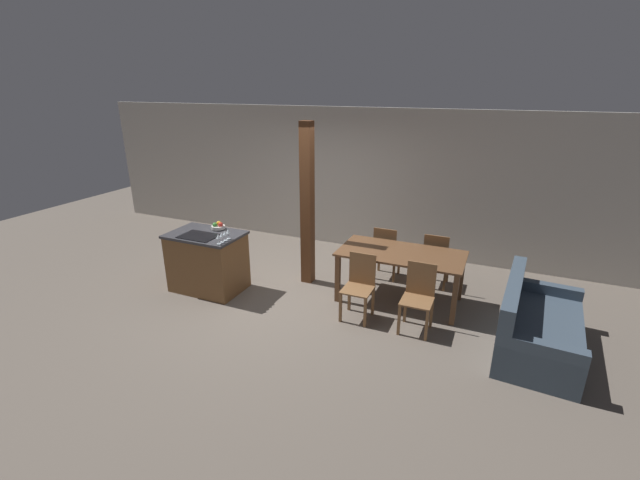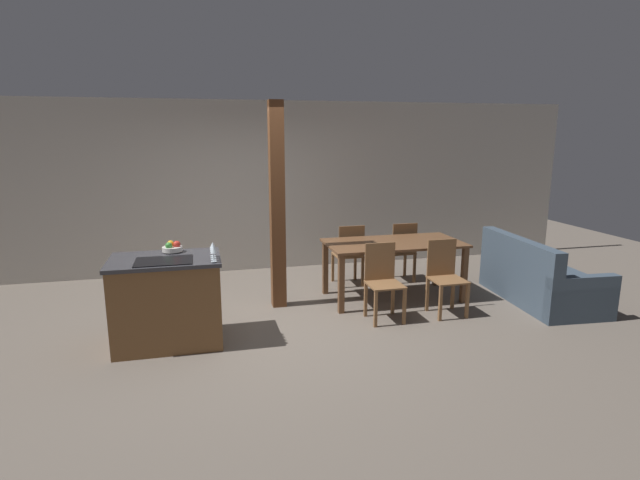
{
  "view_description": "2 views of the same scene",
  "coord_description": "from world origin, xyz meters",
  "px_view_note": "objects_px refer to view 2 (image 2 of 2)",
  "views": [
    {
      "loc": [
        2.95,
        -5.16,
        3.1
      ],
      "look_at": [
        0.6,
        0.2,
        0.95
      ],
      "focal_mm": 24.0,
      "sensor_mm": 36.0,
      "label": 1
    },
    {
      "loc": [
        -0.78,
        -5.44,
        2.2
      ],
      "look_at": [
        0.6,
        0.2,
        0.95
      ],
      "focal_mm": 28.0,
      "sensor_mm": 36.0,
      "label": 2
    }
  ],
  "objects_px": {
    "kitchen_island": "(167,301)",
    "dining_chair_far_left": "(349,254)",
    "fruit_bowl": "(172,247)",
    "timber_post": "(277,207)",
    "wine_glass_middle": "(213,249)",
    "dining_table": "(394,249)",
    "dining_chair_far_right": "(401,251)",
    "dining_chair_near_left": "(383,280)",
    "couch": "(539,280)",
    "wine_glass_far": "(213,247)",
    "wine_glass_near": "(214,251)",
    "dining_chair_near_right": "(445,276)",
    "wine_glass_end": "(213,246)"
  },
  "relations": [
    {
      "from": "wine_glass_near",
      "to": "timber_post",
      "type": "xyz_separation_m",
      "value": [
        0.83,
        1.2,
        0.24
      ]
    },
    {
      "from": "wine_glass_near",
      "to": "wine_glass_far",
      "type": "height_order",
      "value": "same"
    },
    {
      "from": "wine_glass_end",
      "to": "couch",
      "type": "height_order",
      "value": "wine_glass_end"
    },
    {
      "from": "wine_glass_middle",
      "to": "dining_table",
      "type": "xyz_separation_m",
      "value": [
        2.38,
        1.06,
        -0.38
      ]
    },
    {
      "from": "kitchen_island",
      "to": "wine_glass_end",
      "type": "distance_m",
      "value": 0.77
    },
    {
      "from": "wine_glass_middle",
      "to": "dining_chair_near_right",
      "type": "xyz_separation_m",
      "value": [
        2.79,
        0.37,
        -0.58
      ]
    },
    {
      "from": "dining_chair_near_right",
      "to": "dining_chair_far_right",
      "type": "distance_m",
      "value": 1.37
    },
    {
      "from": "wine_glass_far",
      "to": "dining_table",
      "type": "bearing_deg",
      "value": 22.34
    },
    {
      "from": "wine_glass_far",
      "to": "wine_glass_end",
      "type": "height_order",
      "value": "same"
    },
    {
      "from": "fruit_bowl",
      "to": "dining_chair_near_right",
      "type": "relative_size",
      "value": 0.24
    },
    {
      "from": "dining_chair_near_left",
      "to": "timber_post",
      "type": "distance_m",
      "value": 1.59
    },
    {
      "from": "dining_chair_far_left",
      "to": "timber_post",
      "type": "distance_m",
      "value": 1.53
    },
    {
      "from": "wine_glass_near",
      "to": "wine_glass_end",
      "type": "bearing_deg",
      "value": 90.0
    },
    {
      "from": "wine_glass_near",
      "to": "wine_glass_end",
      "type": "distance_m",
      "value": 0.24
    },
    {
      "from": "fruit_bowl",
      "to": "dining_chair_near_left",
      "type": "xyz_separation_m",
      "value": [
        2.39,
        -0.11,
        -0.51
      ]
    },
    {
      "from": "kitchen_island",
      "to": "dining_chair_near_left",
      "type": "height_order",
      "value": "kitchen_island"
    },
    {
      "from": "dining_chair_near_left",
      "to": "dining_chair_far_left",
      "type": "relative_size",
      "value": 1.0
    },
    {
      "from": "wine_glass_end",
      "to": "timber_post",
      "type": "bearing_deg",
      "value": 49.19
    },
    {
      "from": "kitchen_island",
      "to": "dining_chair_far_right",
      "type": "relative_size",
      "value": 1.24
    },
    {
      "from": "wine_glass_far",
      "to": "couch",
      "type": "relative_size",
      "value": 0.08
    },
    {
      "from": "wine_glass_far",
      "to": "dining_chair_far_right",
      "type": "distance_m",
      "value": 3.3
    },
    {
      "from": "dining_chair_near_left",
      "to": "dining_chair_far_left",
      "type": "xyz_separation_m",
      "value": [
        0.0,
        1.37,
        0.0
      ]
    },
    {
      "from": "kitchen_island",
      "to": "couch",
      "type": "relative_size",
      "value": 0.63
    },
    {
      "from": "dining_chair_far_right",
      "to": "couch",
      "type": "bearing_deg",
      "value": 138.52
    },
    {
      "from": "wine_glass_far",
      "to": "dining_chair_near_right",
      "type": "relative_size",
      "value": 0.16
    },
    {
      "from": "wine_glass_far",
      "to": "dining_chair_near_left",
      "type": "relative_size",
      "value": 0.16
    },
    {
      "from": "dining_chair_far_right",
      "to": "kitchen_island",
      "type": "bearing_deg",
      "value": 24.78
    },
    {
      "from": "wine_glass_near",
      "to": "dining_table",
      "type": "xyz_separation_m",
      "value": [
        2.38,
        1.14,
        -0.38
      ]
    },
    {
      "from": "dining_chair_near_left",
      "to": "wine_glass_end",
      "type": "bearing_deg",
      "value": -173.86
    },
    {
      "from": "dining_chair_far_left",
      "to": "wine_glass_end",
      "type": "bearing_deg",
      "value": 38.79
    },
    {
      "from": "wine_glass_end",
      "to": "kitchen_island",
      "type": "bearing_deg",
      "value": 171.5
    },
    {
      "from": "dining_chair_near_left",
      "to": "timber_post",
      "type": "xyz_separation_m",
      "value": [
        -1.14,
        0.75,
        0.82
      ]
    },
    {
      "from": "dining_table",
      "to": "timber_post",
      "type": "xyz_separation_m",
      "value": [
        -1.55,
        0.07,
        0.62
      ]
    },
    {
      "from": "kitchen_island",
      "to": "dining_chair_far_right",
      "type": "distance_m",
      "value": 3.61
    },
    {
      "from": "wine_glass_far",
      "to": "couch",
      "type": "distance_m",
      "value": 4.31
    },
    {
      "from": "fruit_bowl",
      "to": "dining_chair_far_right",
      "type": "xyz_separation_m",
      "value": [
        3.21,
        1.26,
        -0.51
      ]
    },
    {
      "from": "wine_glass_far",
      "to": "couch",
      "type": "bearing_deg",
      "value": 5.42
    },
    {
      "from": "kitchen_island",
      "to": "wine_glass_far",
      "type": "height_order",
      "value": "wine_glass_far"
    },
    {
      "from": "fruit_bowl",
      "to": "kitchen_island",
      "type": "bearing_deg",
      "value": -105.64
    },
    {
      "from": "wine_glass_middle",
      "to": "wine_glass_end",
      "type": "bearing_deg",
      "value": 90.0
    },
    {
      "from": "wine_glass_middle",
      "to": "dining_chair_far_left",
      "type": "height_order",
      "value": "wine_glass_middle"
    },
    {
      "from": "kitchen_island",
      "to": "wine_glass_end",
      "type": "height_order",
      "value": "wine_glass_end"
    },
    {
      "from": "dining_chair_far_right",
      "to": "dining_table",
      "type": "bearing_deg",
      "value": 59.35
    },
    {
      "from": "fruit_bowl",
      "to": "wine_glass_middle",
      "type": "relative_size",
      "value": 1.43
    },
    {
      "from": "fruit_bowl",
      "to": "timber_post",
      "type": "distance_m",
      "value": 1.44
    },
    {
      "from": "kitchen_island",
      "to": "dining_chair_far_left",
      "type": "relative_size",
      "value": 1.24
    },
    {
      "from": "wine_glass_middle",
      "to": "timber_post",
      "type": "height_order",
      "value": "timber_post"
    },
    {
      "from": "couch",
      "to": "timber_post",
      "type": "xyz_separation_m",
      "value": [
        -3.38,
        0.64,
        1.01
      ]
    },
    {
      "from": "dining_chair_near_right",
      "to": "couch",
      "type": "height_order",
      "value": "dining_chair_near_right"
    },
    {
      "from": "couch",
      "to": "timber_post",
      "type": "bearing_deg",
      "value": 83.51
    }
  ]
}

